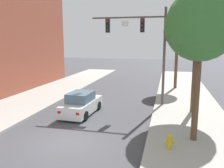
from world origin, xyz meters
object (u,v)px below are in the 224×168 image
car_lead_white (81,104)px  fire_hydrant (170,142)px  street_tree_second (198,21)px  traffic_signal_mast (144,39)px  street_tree_third (178,33)px  street_tree_nearest (201,27)px

car_lead_white → fire_hydrant: bearing=-37.0°
street_tree_second → traffic_signal_mast: bearing=158.2°
traffic_signal_mast → street_tree_third: size_ratio=1.01×
fire_hydrant → street_tree_third: street_tree_third is taller
car_lead_white → street_tree_third: street_tree_third is taller
street_tree_second → street_tree_third: bearing=96.4°
street_tree_second → street_tree_third: (-0.99, 8.87, -0.42)m
traffic_signal_mast → car_lead_white: size_ratio=1.74×
car_lead_white → street_tree_second: size_ratio=0.51×
street_tree_nearest → street_tree_second: street_tree_second is taller
street_tree_second → street_tree_third: street_tree_second is taller
traffic_signal_mast → car_lead_white: traffic_signal_mast is taller
traffic_signal_mast → street_tree_second: bearing=-21.8°
street_tree_nearest → car_lead_white: bearing=156.2°
traffic_signal_mast → street_tree_second: 4.21m
car_lead_white → street_tree_third: bearing=58.2°
car_lead_white → street_tree_second: street_tree_second is taller
traffic_signal_mast → car_lead_white: bearing=-138.8°
fire_hydrant → street_tree_third: size_ratio=0.10×
traffic_signal_mast → street_tree_nearest: traffic_signal_mast is taller
street_tree_nearest → traffic_signal_mast: bearing=116.8°
traffic_signal_mast → street_tree_third: (2.77, 7.36, 0.72)m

